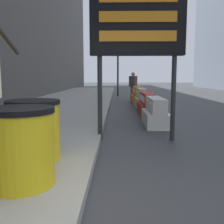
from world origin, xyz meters
TOP-DOWN VIEW (x-y plane):
  - ground_plane at (0.00, 0.00)m, footprint 120.00×120.00m
  - barrel_drum_foreground at (-0.74, 0.41)m, footprint 0.77×0.77m
  - barrel_drum_middle at (-0.88, 1.31)m, footprint 0.77×0.77m
  - message_board at (0.75, 3.07)m, footprint 2.05×0.36m
  - jersey_barrier_white at (1.42, 4.85)m, footprint 0.63×1.62m
  - jersey_barrier_red_striped at (1.42, 7.02)m, footprint 0.55×2.00m
  - jersey_barrier_cream at (1.42, 9.04)m, footprint 0.53×1.74m
  - jersey_barrier_orange_near at (1.42, 11.36)m, footprint 0.65×2.08m
  - traffic_cone_near at (2.42, 13.51)m, footprint 0.34×0.34m
  - traffic_cone_mid at (1.42, 4.35)m, footprint 0.45×0.45m
  - traffic_light_near_curb at (0.39, 15.88)m, footprint 0.28×0.44m
  - pedestrian_worker at (1.27, 12.88)m, footprint 0.49×0.47m

SIDE VIEW (x-z plane):
  - ground_plane at x=0.00m, z-range 0.00..0.00m
  - traffic_cone_near at x=2.42m, z-range -0.01..0.60m
  - jersey_barrier_red_striped at x=1.42m, z-range -0.05..0.73m
  - jersey_barrier_white at x=1.42m, z-range -0.05..0.73m
  - jersey_barrier_cream at x=1.42m, z-range -0.05..0.79m
  - jersey_barrier_orange_near at x=1.42m, z-range -0.05..0.80m
  - traffic_cone_mid at x=1.42m, z-range -0.01..0.79m
  - barrel_drum_foreground at x=-0.74m, z-range 0.14..1.02m
  - barrel_drum_middle at x=-0.88m, z-range 0.14..1.02m
  - pedestrian_worker at x=1.27m, z-range 0.15..1.76m
  - message_board at x=0.75m, z-range 0.84..4.21m
  - traffic_light_near_curb at x=0.39m, z-range 0.91..5.00m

